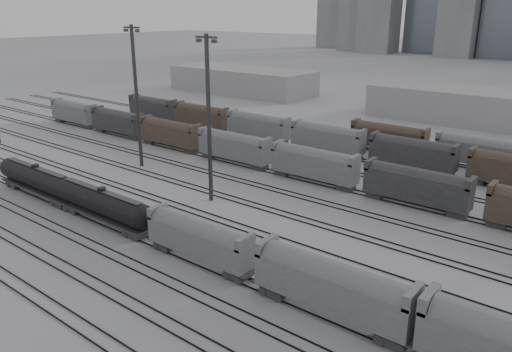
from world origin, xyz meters
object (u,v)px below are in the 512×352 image
Objects in this scene: tank_car_b at (103,204)px; hopper_car_b at (332,284)px; light_mast_c at (209,116)px; tank_car_a at (37,178)px; hopper_car_a at (199,237)px.

hopper_car_b is (34.09, 0.00, 0.67)m from tank_car_b.
light_mast_c reaches higher than tank_car_b.
tank_car_a is 0.99× the size of tank_car_b.
hopper_car_b reaches higher than tank_car_a.
hopper_car_a is (33.84, 0.00, 0.35)m from tank_car_a.
light_mast_c reaches higher than hopper_car_a.
hopper_car_a is (17.45, 0.00, 0.33)m from tank_car_b.
tank_car_b is at bearing 180.00° from hopper_car_b.
tank_car_b is at bearing -109.85° from light_mast_c.
tank_car_a is 16.39m from tank_car_b.
tank_car_b reaches higher than tank_car_a.
hopper_car_a is 0.90× the size of hopper_car_b.
tank_car_a is 1.23× the size of hopper_car_b.
hopper_car_a is at bearing -50.52° from light_mast_c.
tank_car_b is 0.81× the size of light_mast_c.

